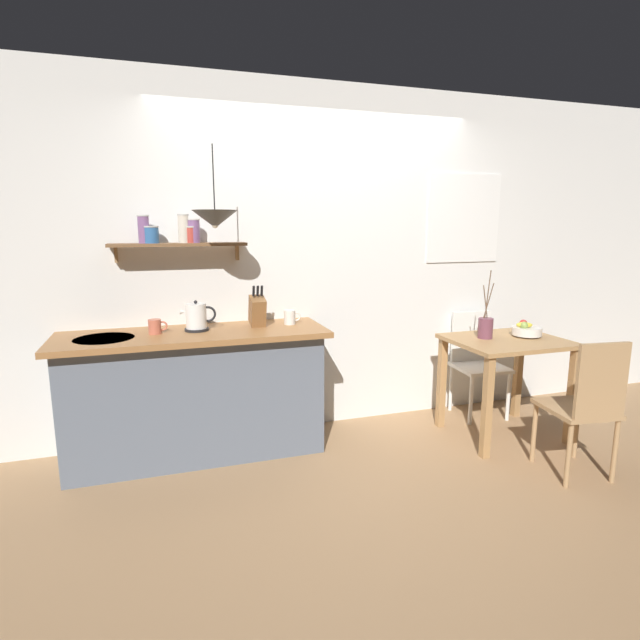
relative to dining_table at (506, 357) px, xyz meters
name	(u,v)px	position (x,y,z in m)	size (l,w,h in m)	color
ground_plane	(344,453)	(-1.31, 0.07, -0.63)	(14.00, 14.00, 0.00)	#A87F56
back_wall	(341,260)	(-1.10, 0.72, 0.72)	(6.80, 0.11, 2.70)	white
kitchen_counter	(196,393)	(-2.31, 0.39, -0.17)	(1.83, 0.63, 0.91)	slate
wall_shelf	(174,237)	(-2.40, 0.56, 0.92)	(0.94, 0.20, 0.33)	brown
dining_table	(506,357)	(0.00, 0.00, 0.00)	(0.85, 0.70, 0.78)	tan
dining_chair_near	(586,403)	(0.04, -0.74, -0.12)	(0.44, 0.47, 0.94)	tan
dining_chair_far	(476,358)	(0.08, 0.49, -0.14)	(0.44, 0.42, 0.89)	white
fruit_bowl	(526,330)	(0.19, 0.03, 0.20)	(0.22, 0.22, 0.13)	silver
twig_vase	(485,327)	(-0.15, 0.08, 0.23)	(0.11, 0.11, 0.53)	brown
electric_kettle	(197,317)	(-2.28, 0.41, 0.37)	(0.25, 0.17, 0.21)	black
knife_block	(257,310)	(-1.85, 0.42, 0.40)	(0.10, 0.19, 0.30)	brown
coffee_mug_by_sink	(155,327)	(-2.56, 0.39, 0.33)	(0.13, 0.08, 0.10)	#C6664C
coffee_mug_spare	(290,317)	(-1.61, 0.43, 0.33)	(0.13, 0.08, 0.11)	white
pendant_lamp	(215,219)	(-2.15, 0.24, 1.04)	(0.30, 0.30, 0.52)	black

